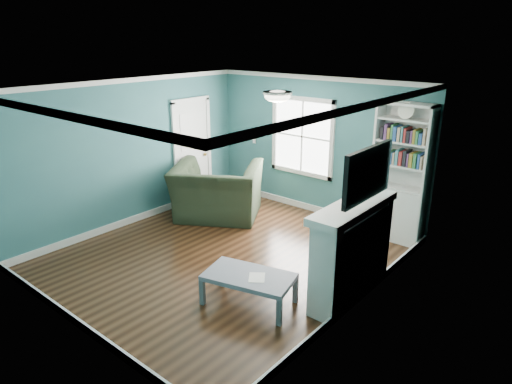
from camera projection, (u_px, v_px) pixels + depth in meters
The scene contains 13 objects.
floor at pixel (226, 255), 7.20m from camera, with size 5.00×5.00×0.00m, color black.
room_walls at pixel (223, 158), 6.68m from camera, with size 5.00×5.00×5.00m.
trim at pixel (224, 181), 6.79m from camera, with size 4.50×5.00×2.60m.
window at pixel (302, 137), 8.70m from camera, with size 1.40×0.06×1.50m.
bookshelf at pixel (399, 187), 7.49m from camera, with size 0.90×0.35×2.31m.
fireplace at pixel (353, 253), 5.87m from camera, with size 0.44×1.58×1.30m.
tv at pixel (368, 173), 5.44m from camera, with size 0.06×1.10×0.65m, color black.
door at pixel (192, 151), 9.21m from camera, with size 0.12×0.98×2.17m.
ceiling_fixture at pixel (277, 96), 5.89m from camera, with size 0.38×0.38×0.15m.
light_switch at pixel (254, 140), 9.51m from camera, with size 0.08×0.01×0.12m, color white.
recliner at pixel (217, 183), 8.49m from camera, with size 1.56×1.01×1.36m, color black.
coffee_table at pixel (249, 278), 5.80m from camera, with size 1.25×0.88×0.41m.
paper_sheet at pixel (257, 277), 5.72m from camera, with size 0.20×0.25×0.00m, color white.
Camera 1 is at (4.52, -4.66, 3.30)m, focal length 32.00 mm.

